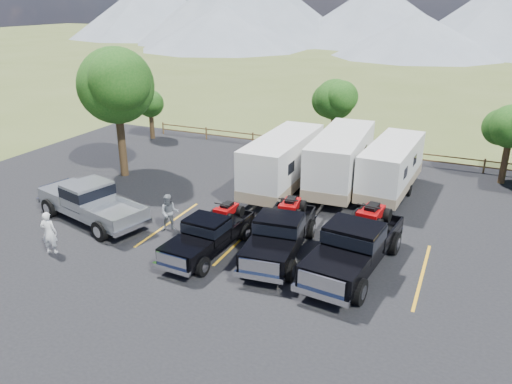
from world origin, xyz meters
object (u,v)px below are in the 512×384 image
at_px(rig_right, 355,244).
at_px(person_a, 49,233).
at_px(rig_left, 210,233).
at_px(trailer_left, 283,163).
at_px(pickup_silver, 91,202).
at_px(tree_big_nw, 116,85).
at_px(trailer_center, 340,161).
at_px(rig_center, 281,232).
at_px(person_b, 169,213).
at_px(trailer_right, 391,168).

relative_size(rig_right, person_a, 3.68).
relative_size(rig_left, rig_right, 0.79).
xyz_separation_m(trailer_left, pickup_silver, (-7.07, -7.68, -0.64)).
bearing_deg(tree_big_nw, person_a, -69.63).
bearing_deg(rig_right, trailer_center, 115.70).
distance_m(rig_center, pickup_silver, 9.71).
bearing_deg(tree_big_nw, rig_right, -19.33).
height_order(rig_left, person_a, person_a).
bearing_deg(tree_big_nw, rig_center, -23.81).
relative_size(tree_big_nw, person_b, 4.32).
distance_m(rig_right, trailer_left, 9.09).
bearing_deg(rig_center, rig_right, -5.88).
bearing_deg(rig_center, trailer_left, 104.49).
height_order(rig_center, trailer_left, trailer_left).
distance_m(trailer_center, pickup_silver, 13.64).
distance_m(trailer_left, person_a, 12.77).
xyz_separation_m(rig_center, pickup_silver, (-9.68, -0.73, 0.05)).
bearing_deg(person_b, pickup_silver, 160.76).
bearing_deg(person_a, pickup_silver, -96.18).
height_order(rig_left, rig_center, rig_center).
relative_size(rig_center, trailer_right, 0.74).
bearing_deg(trailer_center, pickup_silver, -139.66).
distance_m(rig_right, person_b, 8.83).
height_order(trailer_left, person_b, trailer_left).
height_order(tree_big_nw, rig_center, tree_big_nw).
distance_m(rig_center, trailer_left, 7.46).
relative_size(pickup_silver, person_b, 3.83).
bearing_deg(trailer_left, trailer_right, 19.89).
height_order(trailer_right, person_a, trailer_right).
distance_m(trailer_center, person_b, 10.45).
bearing_deg(trailer_center, rig_center, -94.55).
bearing_deg(tree_big_nw, rig_left, -34.27).
bearing_deg(person_a, trailer_left, -136.83).
height_order(rig_left, trailer_center, trailer_center).
xyz_separation_m(pickup_silver, person_a, (0.59, -3.29, -0.08)).
bearing_deg(trailer_right, person_b, -130.38).
height_order(person_a, person_b, person_a).
height_order(tree_big_nw, rig_right, tree_big_nw).
bearing_deg(rig_center, rig_left, -165.34).
distance_m(tree_big_nw, person_b, 10.16).
height_order(trailer_left, trailer_center, trailer_center).
relative_size(rig_left, rig_center, 0.88).
bearing_deg(person_b, rig_center, -28.46).
xyz_separation_m(trailer_left, person_a, (-6.49, -10.98, -0.72)).
distance_m(rig_right, trailer_center, 9.07).
distance_m(rig_left, rig_center, 3.07).
relative_size(trailer_left, trailer_center, 0.97).
bearing_deg(rig_center, trailer_right, 65.09).
relative_size(rig_right, trailer_left, 0.77).
relative_size(tree_big_nw, person_a, 4.09).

